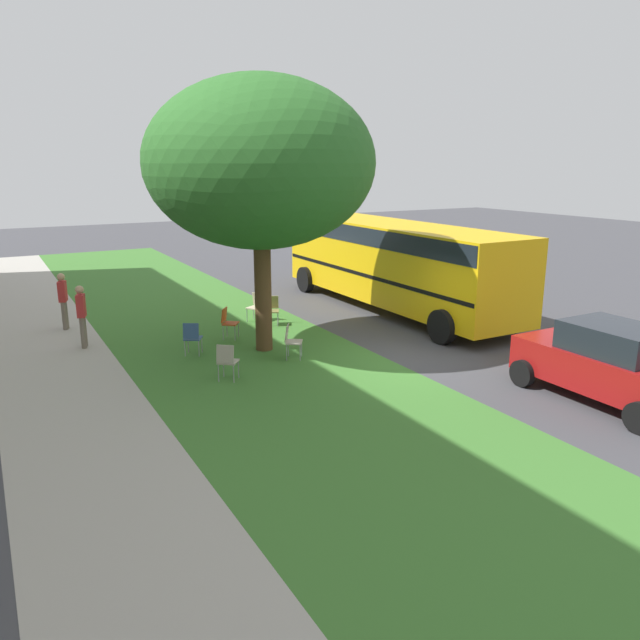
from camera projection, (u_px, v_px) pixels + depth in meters
ground at (397, 359)px, 15.46m from camera, size 80.00×80.00×0.00m
grass_verge at (283, 381)px, 13.95m from camera, size 48.00×6.00×0.01m
sidewalk_strip at (79, 418)px, 11.88m from camera, size 48.00×2.80×0.01m
street_tree at (260, 164)px, 15.11m from camera, size 5.72×5.72×6.92m
chair_0 at (228, 321)px, 17.18m from camera, size 0.58×0.58×0.88m
chair_1 at (192, 336)px, 15.66m from camera, size 0.57×0.57×0.88m
chair_2 at (256, 305)px, 19.09m from camera, size 0.56×0.57×0.88m
chair_3 at (272, 308)px, 18.67m from camera, size 0.56×0.56×0.88m
chair_4 at (291, 339)px, 15.41m from camera, size 0.57×0.58×0.88m
chair_5 at (227, 359)px, 13.81m from camera, size 0.59×0.59×0.88m
parked_car at (608, 362)px, 12.60m from camera, size 3.70×1.92×1.65m
school_bus at (395, 258)px, 20.35m from camera, size 10.40×2.80×2.88m
pedestrian_0 at (82, 314)px, 16.25m from camera, size 0.40×0.29×1.69m
pedestrian_1 at (63, 299)px, 18.06m from camera, size 0.40×0.30×1.69m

